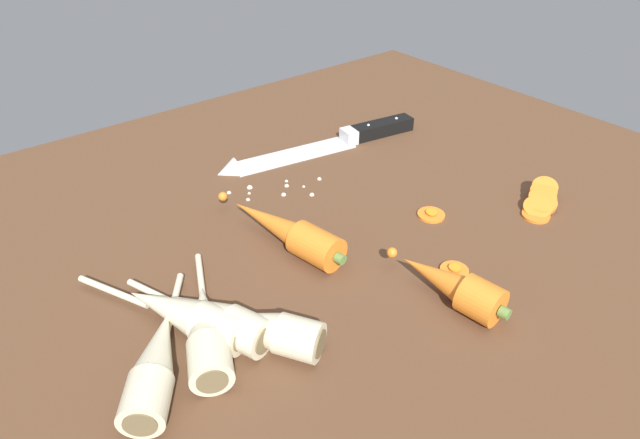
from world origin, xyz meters
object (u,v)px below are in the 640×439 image
object	(u,v)px
parsnip_back	(206,330)
carrot_slice_stack	(541,201)
parsnip_mid_right	(156,363)
whole_carrot_second	(453,285)
chefs_knife	(318,146)
carrot_slice_stray_near	(431,214)
parsnip_mid_left	(184,314)
parsnip_outer	(263,328)
whole_carrot	(286,230)
parsnip_front	(216,317)
carrot_slice_stray_mid	(454,269)

from	to	relation	value
parsnip_back	carrot_slice_stack	distance (cm)	47.20
parsnip_mid_right	parsnip_back	world-z (taller)	same
whole_carrot_second	carrot_slice_stack	size ratio (longest dim) A/B	1.76
chefs_knife	parsnip_mid_right	xyz separation A→B (cm)	(-39.36, -26.42, 1.33)
parsnip_mid_right	carrot_slice_stray_near	bearing A→B (deg)	3.47
parsnip_mid_left	parsnip_outer	xyz separation A→B (cm)	(5.05, -6.49, 0.00)
chefs_knife	parsnip_mid_left	bearing A→B (deg)	-147.10
chefs_knife	carrot_slice_stray_near	bearing A→B (deg)	-90.27
whole_carrot_second	carrot_slice_stray_near	xyz separation A→B (cm)	(10.54, 12.13, -1.74)
whole_carrot_second	parsnip_mid_left	bearing A→B (deg)	150.00
whole_carrot	parsnip_front	world-z (taller)	whole_carrot
parsnip_front	whole_carrot_second	bearing A→B (deg)	-27.81
chefs_knife	whole_carrot	size ratio (longest dim) A/B	1.67
parsnip_mid_left	carrot_slice_stack	distance (cm)	48.40
chefs_knife	parsnip_front	bearing A→B (deg)	-142.57
parsnip_mid_right	carrot_slice_stack	size ratio (longest dim) A/B	2.01
parsnip_mid_left	carrot_slice_stray_mid	bearing A→B (deg)	-21.49
carrot_slice_stack	carrot_slice_stray_mid	xyz separation A→B (cm)	(-19.56, -1.67, -0.58)
parsnip_mid_right	carrot_slice_stray_mid	bearing A→B (deg)	-11.96
chefs_knife	parsnip_mid_right	size ratio (longest dim) A/B	2.04
whole_carrot_second	parsnip_mid_left	xyz separation A→B (cm)	(-23.91, 13.80, -0.12)
whole_carrot	parsnip_outer	world-z (taller)	whole_carrot
chefs_knife	parsnip_outer	distance (cm)	41.30
carrot_slice_stray_near	carrot_slice_stray_mid	xyz separation A→B (cm)	(-6.53, -9.31, -0.00)
chefs_knife	parsnip_mid_left	xyz separation A→B (cm)	(-34.56, -22.36, 1.33)
parsnip_mid_left	parsnip_back	bearing A→B (deg)	-78.61
whole_carrot_second	carrot_slice_stray_near	distance (cm)	16.16
whole_carrot_second	parsnip_back	distance (cm)	25.49
parsnip_mid_right	carrot_slice_stack	bearing A→B (deg)	-5.75
parsnip_mid_left	parsnip_back	size ratio (longest dim) A/B	1.09
parsnip_back	parsnip_outer	size ratio (longest dim) A/B	1.12
parsnip_mid_right	carrot_slice_stray_mid	size ratio (longest dim) A/B	5.24
whole_carrot	whole_carrot_second	bearing A→B (deg)	-67.44
carrot_slice_stray_mid	parsnip_back	bearing A→B (deg)	164.32
chefs_knife	parsnip_front	world-z (taller)	parsnip_front
whole_carrot	parsnip_mid_left	bearing A→B (deg)	-162.48
whole_carrot	whole_carrot_second	xyz separation A→B (cm)	(7.84, -18.88, -0.00)
parsnip_outer	carrot_slice_stack	size ratio (longest dim) A/B	1.94
parsnip_front	parsnip_back	distance (cm)	1.85
parsnip_mid_right	parsnip_outer	size ratio (longest dim) A/B	1.04
parsnip_outer	carrot_slice_stray_mid	xyz separation A→B (cm)	(22.88, -4.50, -1.62)
chefs_knife	parsnip_mid_right	distance (cm)	47.42
chefs_knife	whole_carrot	xyz separation A→B (cm)	(-18.49, -17.29, 1.45)
whole_carrot_second	parsnip_mid_right	bearing A→B (deg)	161.25
carrot_slice_stray_mid	whole_carrot_second	bearing A→B (deg)	-144.94
carrot_slice_stray_mid	carrot_slice_stack	bearing A→B (deg)	4.87
parsnip_outer	carrot_slice_stack	world-z (taller)	parsnip_outer
whole_carrot_second	carrot_slice_stray_mid	xyz separation A→B (cm)	(4.01, 2.81, -1.74)
parsnip_mid_left	parsnip_outer	bearing A→B (deg)	-52.15
whole_carrot	parsnip_back	bearing A→B (deg)	-151.34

